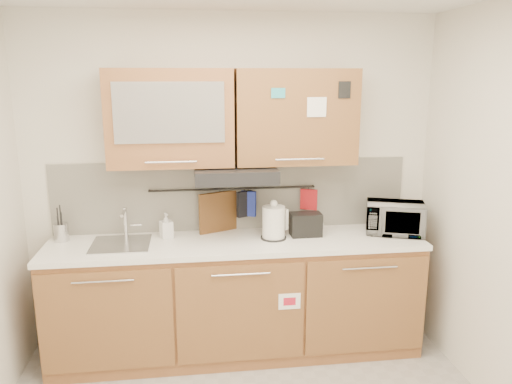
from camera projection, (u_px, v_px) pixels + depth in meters
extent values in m
plane|color=silver|center=(232.00, 183.00, 3.96)|extent=(3.20, 0.00, 3.20)
cube|color=#9D6537|center=(237.00, 299.00, 3.87)|extent=(2.80, 0.60, 0.88)
cube|color=black|center=(237.00, 344.00, 3.96)|extent=(2.80, 0.54, 0.10)
cube|color=#8E5E32|center=(107.00, 322.00, 3.44)|extent=(0.91, 0.02, 0.74)
cylinder|color=silver|center=(103.00, 281.00, 3.35)|extent=(0.41, 0.01, 0.01)
cube|color=#8E5E32|center=(241.00, 314.00, 3.56)|extent=(0.91, 0.02, 0.74)
cylinder|color=silver|center=(241.00, 274.00, 3.47)|extent=(0.41, 0.01, 0.01)
cube|color=#8E5E32|center=(367.00, 306.00, 3.68)|extent=(0.91, 0.02, 0.74)
cylinder|color=silver|center=(370.00, 268.00, 3.59)|extent=(0.41, 0.01, 0.01)
cube|color=white|center=(236.00, 243.00, 3.76)|extent=(2.82, 0.62, 0.04)
cube|color=silver|center=(233.00, 195.00, 3.98)|extent=(2.80, 0.02, 0.56)
cube|color=#9D6537|center=(171.00, 118.00, 3.62)|extent=(0.90, 0.35, 0.70)
cube|color=silver|center=(169.00, 113.00, 3.43)|extent=(0.76, 0.02, 0.42)
cube|color=#8E5E32|center=(295.00, 117.00, 3.73)|extent=(0.90, 0.35, 0.70)
cube|color=white|center=(317.00, 107.00, 3.55)|extent=(0.14, 0.00, 0.14)
cube|color=black|center=(235.00, 174.00, 3.70)|extent=(0.60, 0.46, 0.10)
cube|color=silver|center=(121.00, 245.00, 3.66)|extent=(0.42, 0.40, 0.03)
cylinder|color=silver|center=(125.00, 223.00, 3.78)|extent=(0.03, 0.03, 0.24)
cylinder|color=silver|center=(123.00, 213.00, 3.68)|extent=(0.02, 0.18, 0.02)
cylinder|color=black|center=(233.00, 189.00, 3.93)|extent=(1.30, 0.02, 0.02)
cylinder|color=#B9BABE|center=(61.00, 232.00, 3.73)|extent=(0.14, 0.14, 0.14)
cylinder|color=black|center=(58.00, 224.00, 3.72)|extent=(0.01, 0.01, 0.25)
cylinder|color=black|center=(62.00, 227.00, 3.70)|extent=(0.01, 0.01, 0.23)
cylinder|color=black|center=(61.00, 223.00, 3.73)|extent=(0.01, 0.01, 0.27)
cylinder|color=black|center=(58.00, 229.00, 3.70)|extent=(0.01, 0.01, 0.20)
cylinder|color=silver|center=(274.00, 223.00, 3.77)|extent=(0.22, 0.22, 0.25)
sphere|color=silver|center=(274.00, 204.00, 3.73)|extent=(0.06, 0.06, 0.06)
cube|color=silver|center=(286.00, 219.00, 3.81)|extent=(0.03, 0.04, 0.16)
cylinder|color=black|center=(273.00, 237.00, 3.79)|extent=(0.19, 0.19, 0.01)
cube|color=black|center=(306.00, 224.00, 3.85)|extent=(0.24, 0.14, 0.18)
cube|color=black|center=(301.00, 214.00, 3.82)|extent=(0.07, 0.10, 0.01)
cube|color=black|center=(311.00, 214.00, 3.83)|extent=(0.07, 0.10, 0.01)
imported|color=#999999|center=(395.00, 218.00, 3.90)|extent=(0.51, 0.42, 0.24)
imported|color=#999999|center=(166.00, 226.00, 3.79)|extent=(0.11, 0.11, 0.19)
cube|color=brown|center=(221.00, 219.00, 3.95)|extent=(0.34, 0.17, 0.45)
cube|color=navy|center=(248.00, 204.00, 3.95)|extent=(0.12, 0.08, 0.20)
cube|color=black|center=(245.00, 204.00, 3.95)|extent=(0.13, 0.09, 0.21)
cube|color=#A9161C|center=(309.00, 199.00, 4.01)|extent=(0.13, 0.07, 0.17)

